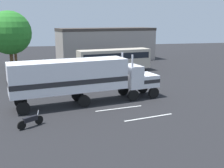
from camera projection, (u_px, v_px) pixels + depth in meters
The scene contains 10 objects.
ground_plane at pixel (132, 97), 28.09m from camera, with size 120.00×120.00×0.00m, color #232326.
lane_stripe_near at pixel (119, 108), 24.29m from camera, with size 4.40×0.16×0.01m, color silver.
lane_stripe_mid at pixel (149, 117), 22.05m from camera, with size 4.40×0.16×0.01m, color silver.
semi_truck at pixel (81, 77), 25.17m from camera, with size 14.37×5.39×4.50m.
person_bystander at pixel (77, 87), 28.56m from camera, with size 0.43×0.48×1.63m.
parked_bus at pixel (114, 58), 41.05m from camera, with size 11.28×4.48×3.40m.
motorcycle at pixel (31, 121), 19.99m from camera, with size 1.76×1.33×1.12m.
tree_left at pixel (9, 33), 34.41m from camera, with size 5.46×5.46×8.83m.
tree_center at pixel (14, 34), 44.60m from camera, with size 5.23×5.23×8.16m.
building_backdrop at pixel (106, 43), 52.59m from camera, with size 19.28×9.63×6.22m.
Camera 1 is at (-7.76, -26.02, 7.60)m, focal length 44.04 mm.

